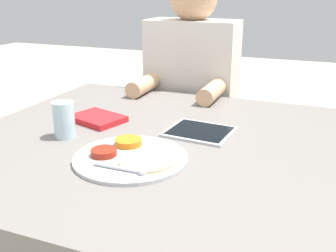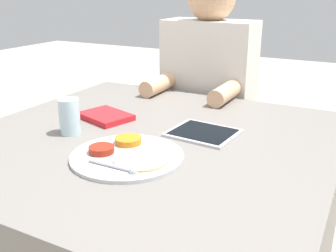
{
  "view_description": "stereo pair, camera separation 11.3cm",
  "coord_description": "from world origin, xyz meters",
  "px_view_note": "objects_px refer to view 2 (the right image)",
  "views": [
    {
      "loc": [
        0.49,
        -1.03,
        1.2
      ],
      "look_at": [
        0.09,
        -0.03,
        0.82
      ],
      "focal_mm": 42.0,
      "sensor_mm": 36.0,
      "label": 1
    },
    {
      "loc": [
        0.59,
        -0.98,
        1.2
      ],
      "look_at": [
        0.09,
        -0.03,
        0.82
      ],
      "focal_mm": 42.0,
      "sensor_mm": 36.0,
      "label": 2
    }
  ],
  "objects_px": {
    "thali_tray": "(127,155)",
    "person_diner": "(207,120)",
    "drinking_glass": "(70,116)",
    "red_notebook": "(106,117)",
    "tablet_device": "(203,133)"
  },
  "relations": [
    {
      "from": "thali_tray",
      "to": "drinking_glass",
      "type": "distance_m",
      "value": 0.28
    },
    {
      "from": "thali_tray",
      "to": "person_diner",
      "type": "relative_size",
      "value": 0.25
    },
    {
      "from": "thali_tray",
      "to": "person_diner",
      "type": "bearing_deg",
      "value": 97.36
    },
    {
      "from": "thali_tray",
      "to": "tablet_device",
      "type": "height_order",
      "value": "thali_tray"
    },
    {
      "from": "person_diner",
      "to": "drinking_glass",
      "type": "xyz_separation_m",
      "value": [
        -0.15,
        -0.77,
        0.22
      ]
    },
    {
      "from": "red_notebook",
      "to": "person_diner",
      "type": "height_order",
      "value": "person_diner"
    },
    {
      "from": "tablet_device",
      "to": "drinking_glass",
      "type": "distance_m",
      "value": 0.42
    },
    {
      "from": "thali_tray",
      "to": "tablet_device",
      "type": "distance_m",
      "value": 0.29
    },
    {
      "from": "red_notebook",
      "to": "person_diner",
      "type": "relative_size",
      "value": 0.16
    },
    {
      "from": "red_notebook",
      "to": "person_diner",
      "type": "bearing_deg",
      "value": 77.15
    },
    {
      "from": "drinking_glass",
      "to": "tablet_device",
      "type": "bearing_deg",
      "value": 26.54
    },
    {
      "from": "red_notebook",
      "to": "person_diner",
      "type": "distance_m",
      "value": 0.65
    },
    {
      "from": "thali_tray",
      "to": "red_notebook",
      "type": "height_order",
      "value": "thali_tray"
    },
    {
      "from": "thali_tray",
      "to": "red_notebook",
      "type": "xyz_separation_m",
      "value": [
        -0.25,
        0.24,
        0.0
      ]
    },
    {
      "from": "thali_tray",
      "to": "person_diner",
      "type": "height_order",
      "value": "person_diner"
    }
  ]
}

